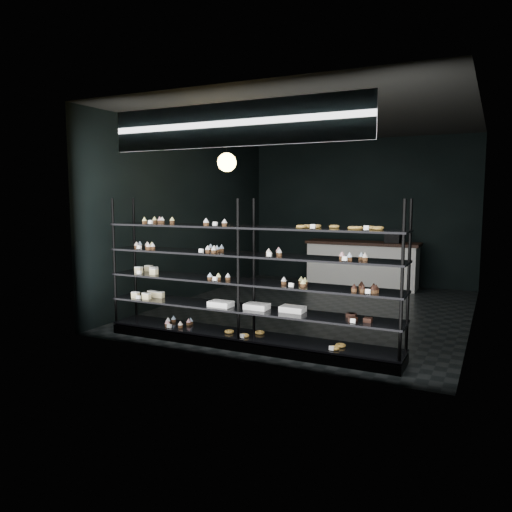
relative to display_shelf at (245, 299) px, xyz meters
The scene contains 5 objects.
room 2.64m from the display_shelf, 87.81° to the left, with size 5.01×6.01×3.20m.
display_shelf is the anchor object (origin of this frame).
signage 2.18m from the display_shelf, 78.86° to the right, with size 3.30×0.05×0.50m.
pendant_lamp 2.30m from the display_shelf, 128.03° to the left, with size 0.28×0.28×0.87m.
service_counter 4.96m from the display_shelf, 86.46° to the left, with size 2.39×0.65×1.23m.
Camera 1 is at (2.79, -8.04, 1.93)m, focal length 35.00 mm.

